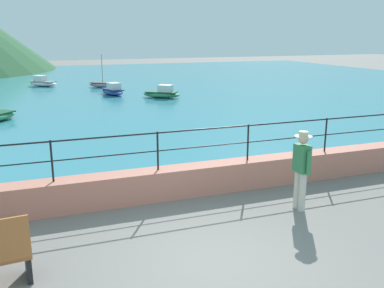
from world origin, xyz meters
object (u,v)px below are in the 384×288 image
(boat_0, at_px, (104,84))
(boat_2, at_px, (43,82))
(person_walking, at_px, (301,167))
(boat_4, at_px, (162,93))
(boat_7, at_px, (113,90))

(boat_0, bearing_deg, boat_2, 150.52)
(person_walking, relative_size, boat_2, 0.76)
(person_walking, distance_m, boat_4, 17.07)
(person_walking, bearing_deg, boat_4, 83.56)
(person_walking, distance_m, boat_0, 23.22)
(person_walking, height_order, boat_4, person_walking)
(boat_2, height_order, boat_7, same)
(boat_4, height_order, boat_7, same)
(boat_2, bearing_deg, person_walking, -79.81)
(boat_0, bearing_deg, boat_4, -68.76)
(boat_0, height_order, boat_2, boat_0)
(boat_4, bearing_deg, boat_0, 111.24)
(person_walking, height_order, boat_7, person_walking)
(person_walking, height_order, boat_0, boat_0)
(boat_0, bearing_deg, boat_7, -91.52)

